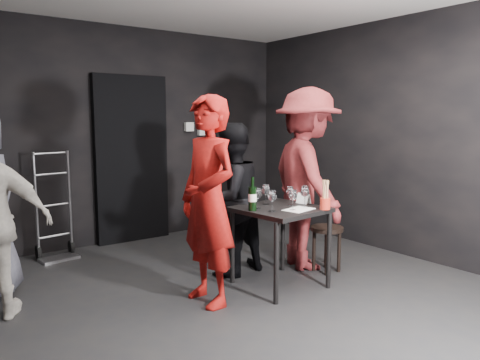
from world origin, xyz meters
TOP-DOWN VIEW (x-y plane):
  - floor at (0.00, 0.00)m, footprint 4.50×5.00m
  - wall_back at (0.00, 2.50)m, footprint 4.50×0.04m
  - wall_right at (2.25, 0.00)m, footprint 0.04×5.00m
  - doorway at (0.00, 2.44)m, footprint 0.95×0.10m
  - wallbox_upper at (0.85, 2.45)m, footprint 0.12×0.06m
  - wallbox_lower at (1.05, 2.45)m, footprint 0.10×0.06m
  - hand_truck at (-1.03, 2.21)m, footprint 0.40×0.34m
  - tasting_table at (0.43, 0.07)m, footprint 0.72×0.72m
  - stool at (1.09, 0.09)m, footprint 0.33×0.33m
  - server_red at (-0.32, 0.13)m, footprint 0.51×0.77m
  - woman_black at (0.26, 0.63)m, footprint 0.81×0.53m
  - man_maroon at (1.04, 0.35)m, footprint 1.16×1.67m
  - tasting_mat at (0.50, -0.11)m, footprint 0.31×0.24m
  - wine_glass_a at (0.25, -0.03)m, footprint 0.10×0.10m
  - wine_glass_b at (0.22, 0.15)m, footprint 0.09×0.09m
  - wine_glass_c at (0.41, 0.26)m, footprint 0.10×0.10m
  - wine_glass_d at (0.44, -0.09)m, footprint 0.10×0.10m
  - wine_glass_e at (0.62, -0.06)m, footprint 0.11×0.11m
  - wine_glass_f at (0.58, 0.10)m, footprint 0.09×0.09m
  - wine_bottle at (0.14, 0.11)m, footprint 0.07×0.07m
  - breadstick_cup at (0.70, -0.24)m, footprint 0.09×0.09m
  - reserved_card at (0.72, 0.08)m, footprint 0.10×0.14m

SIDE VIEW (x-z plane):
  - floor at x=0.00m, z-range -0.01..0.01m
  - hand_truck at x=-1.03m, z-range -0.38..0.82m
  - stool at x=1.09m, z-range 0.14..0.61m
  - tasting_table at x=0.43m, z-range 0.28..1.03m
  - tasting_mat at x=0.50m, z-range 0.75..0.75m
  - woman_black at x=0.26m, z-range 0.00..1.55m
  - reserved_card at x=0.72m, z-range 0.75..0.85m
  - wine_glass_f at x=0.58m, z-range 0.75..0.95m
  - wine_glass_d at x=0.44m, z-range 0.75..0.96m
  - wine_glass_a at x=0.25m, z-range 0.75..0.96m
  - wine_glass_b at x=0.22m, z-range 0.75..0.96m
  - wine_glass_c at x=0.41m, z-range 0.75..0.96m
  - wine_glass_e at x=0.62m, z-range 0.75..0.97m
  - wine_bottle at x=0.14m, z-range 0.71..1.02m
  - breadstick_cup at x=0.70m, z-range 0.74..1.03m
  - server_red at x=-0.32m, z-range 0.00..2.08m
  - doorway at x=0.00m, z-range 0.00..2.10m
  - man_maroon at x=1.04m, z-range 0.00..2.36m
  - wall_back at x=0.00m, z-range 0.00..2.70m
  - wall_right at x=2.25m, z-range 0.00..2.70m
  - wallbox_lower at x=1.05m, z-range 1.33..1.47m
  - wallbox_upper at x=0.85m, z-range 1.39..1.51m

